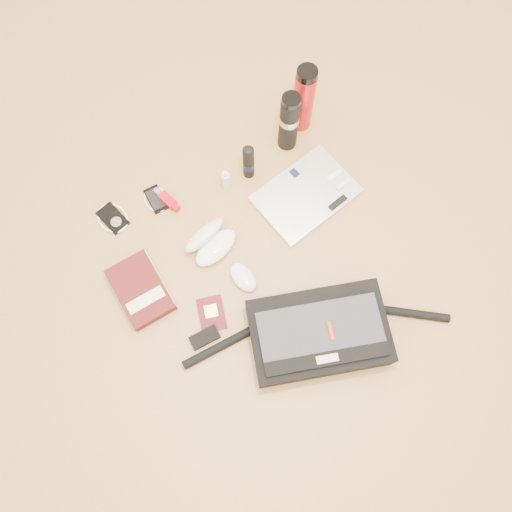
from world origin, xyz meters
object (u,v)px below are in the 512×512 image
object	(u,v)px
messenger_bag	(318,333)
thermos_red	(304,99)
book	(141,290)
thermos_black	(289,122)
laptop	(306,195)

from	to	relation	value
messenger_bag	thermos_red	xyz separation A→B (m)	(0.35, 0.72, 0.09)
book	messenger_bag	bearing A→B (deg)	-45.88
thermos_black	thermos_red	xyz separation A→B (m)	(0.09, 0.05, 0.01)
book	thermos_black	size ratio (longest dim) A/B	0.89
thermos_black	thermos_red	distance (m)	0.10
thermos_red	book	bearing A→B (deg)	-157.98
laptop	book	bearing A→B (deg)	173.05
book	thermos_black	bearing A→B (deg)	17.91
messenger_bag	laptop	size ratio (longest dim) A/B	2.21
messenger_bag	laptop	distance (m)	0.50
messenger_bag	laptop	bearing A→B (deg)	81.78
laptop	messenger_bag	bearing A→B (deg)	-127.24
book	thermos_black	world-z (taller)	thermos_black
thermos_black	thermos_red	bearing A→B (deg)	30.68
laptop	book	distance (m)	0.65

